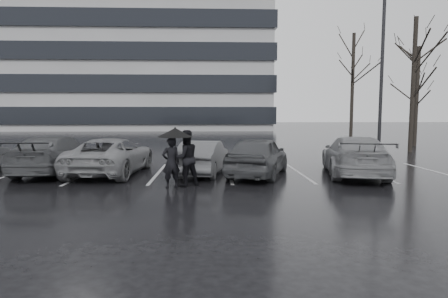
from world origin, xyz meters
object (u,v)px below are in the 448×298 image
Objects in this scene: car_west_c at (56,154)px; pedestrian_left at (171,163)px; lamp_post at (382,71)px; tree_east at (413,85)px; tree_north at (352,89)px; car_east at (354,156)px; car_west_a at (204,157)px; pedestrian_right at (186,158)px; car_main at (258,156)px; car_west_b at (112,156)px; tree_ne at (417,97)px.

pedestrian_left is at bearing 147.91° from car_west_c.
tree_east is (3.17, 2.67, -0.55)m from lamp_post.
tree_north is at bearing 77.38° from lamp_post.
car_east is at bearing -110.35° from tree_north.
car_west_a is 0.77× the size of car_east.
car_west_c is 3.15× the size of pedestrian_left.
tree_east reaches higher than pedestrian_right.
car_main is at bearing -121.59° from tree_north.
car_east is at bearing -122.15° from lamp_post.
tree_north reaches higher than pedestrian_right.
tree_north is (14.98, 14.51, 3.55)m from car_west_b.
car_east is 15.47m from tree_ne.
pedestrian_right is (-6.30, -1.88, 0.16)m from car_east.
lamp_post reaches higher than car_east.
car_west_c is at bearing -54.03° from pedestrian_right.
car_west_c is 11.65m from car_east.
car_west_c is 22.64m from tree_north.
car_west_a is 5.86m from car_west_c.
lamp_post is at bearing -154.26° from car_west_b.
pedestrian_right is at bearing 145.09° from car_west_b.
lamp_post is 1.17× the size of tree_north.
car_main is 2.73× the size of pedestrian_left.
pedestrian_left is 0.54m from pedestrian_right.
car_west_a is 2.46m from pedestrian_right.
car_main reaches higher than car_east.
pedestrian_right is (-0.54, -2.39, 0.26)m from car_west_a.
tree_east is at bearing -116.88° from car_east.
tree_east is (6.63, 8.18, 3.25)m from car_east.
car_east is at bearing 170.59° from pedestrian_right.
lamp_post is (9.77, 7.39, 3.64)m from pedestrian_right.
car_main is at bearing 11.78° from car_east.
pedestrian_right is 21.09m from tree_north.
pedestrian_left is at bearing -143.02° from lamp_post.
car_west_a is 0.79× the size of car_west_b.
pedestrian_left is at bearing 55.45° from car_main.
lamp_post is at bearing -130.35° from tree_ne.
pedestrian_left is 0.16× the size of lamp_post.
car_east is at bearing -129.02° from tree_east.
car_west_c is 19.90m from tree_east.
pedestrian_left reaches higher than car_main.
tree_ne is at bearing -116.83° from car_main.
pedestrian_left is at bearing -137.87° from tree_ne.
tree_north reaches higher than car_west_c.
pedestrian_left is at bearing 7.75° from pedestrian_right.
car_west_a is at bearing -133.97° from pedestrian_left.
pedestrian_left reaches higher than car_west_c.
tree_north is (11.40, 14.67, 3.60)m from car_west_a.
car_west_a is 2.46× the size of pedestrian_left.
car_west_c is 16.21m from lamp_post.
pedestrian_right is (0.44, 0.30, 0.11)m from pedestrian_left.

